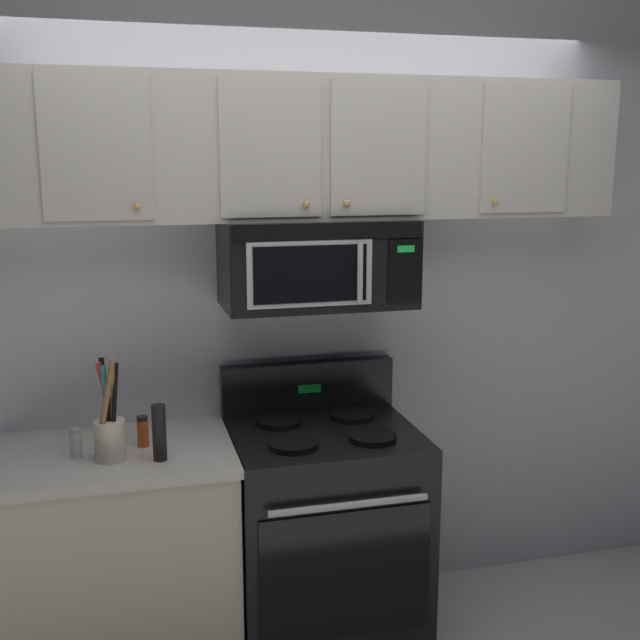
{
  "coord_description": "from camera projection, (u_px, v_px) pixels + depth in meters",
  "views": [
    {
      "loc": [
        -0.78,
        -2.51,
        1.99
      ],
      "look_at": [
        0.0,
        0.49,
        1.35
      ],
      "focal_mm": 44.12,
      "sensor_mm": 36.0,
      "label": 1
    }
  ],
  "objects": [
    {
      "name": "back_wall",
      "position": [
        303.0,
        307.0,
        3.45
      ],
      "size": [
        5.2,
        0.1,
        2.7
      ],
      "primitive_type": "cube",
      "color": "silver",
      "rests_on": "ground_plane"
    },
    {
      "name": "upper_cabinets",
      "position": [
        315.0,
        149.0,
        3.1
      ],
      "size": [
        2.5,
        0.36,
        0.55
      ],
      "color": "#BCB7AD"
    },
    {
      "name": "over_range_microwave",
      "position": [
        317.0,
        263.0,
        3.16
      ],
      "size": [
        0.76,
        0.43,
        0.35
      ],
      "color": "black"
    },
    {
      "name": "utensil_crock_cream",
      "position": [
        110.0,
        430.0,
        2.87
      ],
      "size": [
        0.11,
        0.12,
        0.39
      ],
      "color": "beige",
      "rests_on": "counter_segment"
    },
    {
      "name": "pepper_mill",
      "position": [
        159.0,
        433.0,
        2.87
      ],
      "size": [
        0.05,
        0.05,
        0.21
      ],
      "primitive_type": "cylinder",
      "color": "black",
      "rests_on": "counter_segment"
    },
    {
      "name": "counter_segment",
      "position": [
        117.0,
        558.0,
        3.08
      ],
      "size": [
        0.93,
        0.65,
        0.9
      ],
      "color": "beige",
      "rests_on": "ground_plane"
    },
    {
      "name": "salt_shaker",
      "position": [
        76.0,
        443.0,
        2.91
      ],
      "size": [
        0.04,
        0.04,
        0.11
      ],
      "color": "white",
      "rests_on": "counter_segment"
    },
    {
      "name": "stove_range",
      "position": [
        324.0,
        530.0,
        3.28
      ],
      "size": [
        0.76,
        0.69,
        1.12
      ],
      "color": "black",
      "rests_on": "ground_plane"
    },
    {
      "name": "spice_jar",
      "position": [
        143.0,
        431.0,
        3.02
      ],
      "size": [
        0.04,
        0.04,
        0.12
      ],
      "color": "#C64C19",
      "rests_on": "counter_segment"
    }
  ]
}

